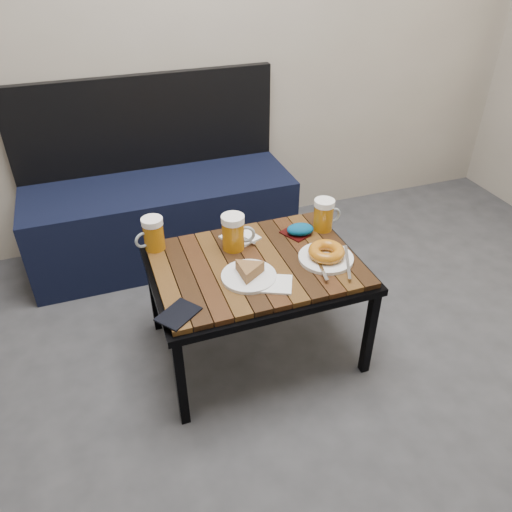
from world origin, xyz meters
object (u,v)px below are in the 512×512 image
object	(u,v)px
bench	(161,211)
passport_burgundy	(295,234)
passport_navy	(178,314)
beer_mug_right	(324,215)
beer_mug_left	(153,234)
plate_bagel	(326,254)
plate_pie	(249,273)
beer_mug_centre	(234,232)
cafe_table	(256,271)
knit_pouch	(300,229)

from	to	relation	value
bench	passport_burgundy	size ratio (longest dim) A/B	12.28
passport_navy	beer_mug_right	bearing A→B (deg)	79.00
bench	beer_mug_left	world-z (taller)	bench
plate_bagel	passport_burgundy	bearing A→B (deg)	100.72
plate_pie	passport_burgundy	bearing A→B (deg)	38.21
beer_mug_left	plate_pie	bearing A→B (deg)	116.29
bench	beer_mug_centre	xyz separation A→B (m)	(0.18, -0.77, 0.28)
bench	beer_mug_right	xyz separation A→B (m)	(0.60, -0.75, 0.27)
bench	beer_mug_right	world-z (taller)	bench
bench	beer_mug_centre	distance (m)	0.84
beer_mug_centre	plate_bagel	size ratio (longest dim) A/B	0.54
plate_bagel	passport_navy	size ratio (longest dim) A/B	1.98
bench	passport_navy	bearing A→B (deg)	-96.58
bench	passport_navy	distance (m)	1.13
bench	cafe_table	world-z (taller)	bench
beer_mug_left	plate_pie	distance (m)	0.44
plate_pie	passport_burgundy	distance (m)	0.37
bench	passport_burgundy	world-z (taller)	bench
beer_mug_centre	bench	bearing A→B (deg)	115.02
beer_mug_right	plate_pie	xyz separation A→B (m)	(-0.42, -0.23, -0.05)
beer_mug_left	passport_navy	bearing A→B (deg)	73.65
bench	passport_navy	xyz separation A→B (m)	(-0.13, -1.10, 0.20)
passport_navy	passport_burgundy	xyz separation A→B (m)	(0.59, 0.35, -0.00)
beer_mug_centre	beer_mug_left	bearing A→B (deg)	172.60
beer_mug_centre	beer_mug_right	size ratio (longest dim) A/B	1.07
beer_mug_centre	plate_pie	world-z (taller)	beer_mug_centre
bench	plate_bagel	world-z (taller)	bench
plate_bagel	cafe_table	bearing A→B (deg)	163.60
cafe_table	passport_navy	world-z (taller)	passport_navy
bench	beer_mug_left	bearing A→B (deg)	-101.13
knit_pouch	beer_mug_right	bearing A→B (deg)	4.98
passport_burgundy	bench	bearing A→B (deg)	96.18
passport_burgundy	plate_pie	bearing A→B (deg)	-166.97
plate_bagel	beer_mug_centre	bearing A→B (deg)	147.55
beer_mug_right	plate_pie	bearing A→B (deg)	-154.45
beer_mug_left	passport_burgundy	distance (m)	0.60
cafe_table	beer_mug_right	xyz separation A→B (m)	(0.36, 0.14, 0.12)
beer_mug_left	passport_navy	distance (m)	0.45
plate_bagel	beer_mug_right	bearing A→B (deg)	66.93
beer_mug_centre	passport_burgundy	xyz separation A→B (m)	(0.28, 0.01, -0.07)
beer_mug_centre	plate_pie	size ratio (longest dim) A/B	0.72
passport_navy	beer_mug_centre	bearing A→B (deg)	100.50
cafe_table	beer_mug_left	bearing A→B (deg)	147.29
bench	passport_burgundy	xyz separation A→B (m)	(0.46, -0.76, 0.20)
beer_mug_right	cafe_table	bearing A→B (deg)	-161.84
passport_burgundy	passport_navy	bearing A→B (deg)	-174.57
plate_bagel	beer_mug_left	bearing A→B (deg)	153.72
passport_navy	bench	bearing A→B (deg)	136.58
passport_burgundy	knit_pouch	xyz separation A→B (m)	(0.02, -0.01, 0.02)
beer_mug_right	passport_burgundy	distance (m)	0.15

